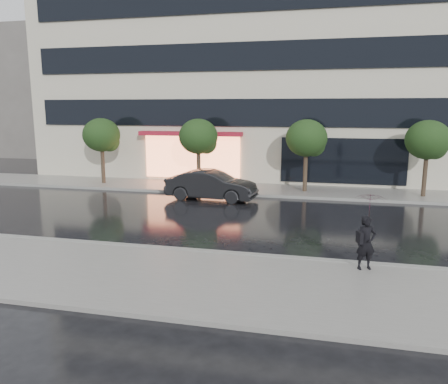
% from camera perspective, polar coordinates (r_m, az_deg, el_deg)
% --- Properties ---
extents(ground, '(120.00, 120.00, 0.00)m').
position_cam_1_polar(ground, '(15.02, -3.08, -6.80)').
color(ground, black).
rests_on(ground, ground).
extents(sidewalk_near, '(60.00, 4.50, 0.12)m').
position_cam_1_polar(sidewalk_near, '(12.10, -7.45, -11.05)').
color(sidewalk_near, slate).
rests_on(sidewalk_near, ground).
extents(sidewalk_far, '(60.00, 3.50, 0.12)m').
position_cam_1_polar(sidewalk_far, '(24.73, 3.55, 0.38)').
color(sidewalk_far, slate).
rests_on(sidewalk_far, ground).
extents(curb_near, '(60.00, 0.25, 0.14)m').
position_cam_1_polar(curb_near, '(14.09, -4.22, -7.73)').
color(curb_near, gray).
rests_on(curb_near, ground).
extents(curb_far, '(60.00, 0.25, 0.14)m').
position_cam_1_polar(curb_far, '(23.03, 2.82, -0.36)').
color(curb_far, gray).
rests_on(curb_far, ground).
extents(office_building, '(30.00, 12.76, 18.00)m').
position_cam_1_polar(office_building, '(32.26, 6.18, 18.75)').
color(office_building, beige).
rests_on(office_building, ground).
extents(bg_building_left, '(14.00, 10.00, 12.00)m').
position_cam_1_polar(bg_building_left, '(51.05, -26.27, 11.41)').
color(bg_building_left, '#59544F').
rests_on(bg_building_left, ground).
extents(tree_far_west, '(2.20, 2.20, 3.99)m').
position_cam_1_polar(tree_far_west, '(27.12, -15.57, 7.03)').
color(tree_far_west, '#33261C').
rests_on(tree_far_west, ground).
extents(tree_mid_west, '(2.20, 2.20, 3.99)m').
position_cam_1_polar(tree_mid_west, '(24.81, -3.22, 7.09)').
color(tree_mid_west, '#33261C').
rests_on(tree_mid_west, ground).
extents(tree_mid_east, '(2.20, 2.20, 3.99)m').
position_cam_1_polar(tree_mid_east, '(23.84, 10.86, 6.76)').
color(tree_mid_east, '#33261C').
rests_on(tree_mid_east, ground).
extents(tree_far_east, '(2.20, 2.20, 3.99)m').
position_cam_1_polar(tree_far_east, '(24.34, 25.19, 6.00)').
color(tree_far_east, '#33261C').
rests_on(tree_far_east, ground).
extents(parked_car, '(4.68, 1.98, 1.50)m').
position_cam_1_polar(parked_car, '(21.97, -1.68, 0.90)').
color(parked_car, black).
rests_on(parked_car, ground).
extents(pedestrian_with_umbrella, '(1.12, 1.13, 2.16)m').
position_cam_1_polar(pedestrian_with_umbrella, '(12.67, 18.36, -3.49)').
color(pedestrian_with_umbrella, black).
rests_on(pedestrian_with_umbrella, sidewalk_near).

